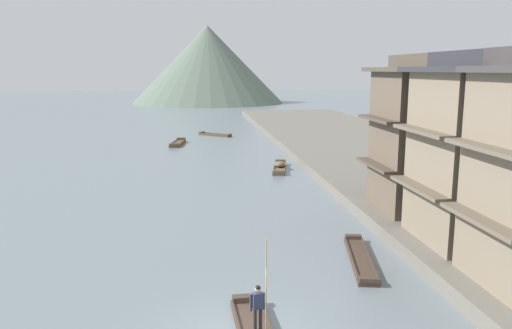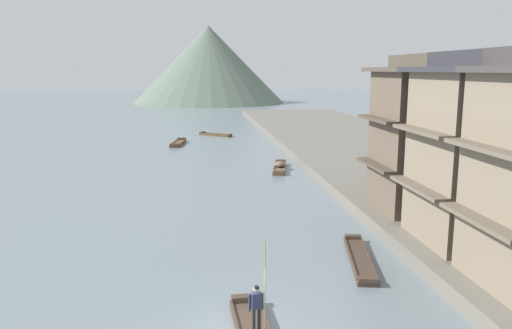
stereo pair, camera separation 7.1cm
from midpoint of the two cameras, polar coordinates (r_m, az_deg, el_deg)
name	(u,v)px [view 1 (the left image)]	position (r m, az deg, el deg)	size (l,w,h in m)	color
riverbank_right	(390,158)	(49.56, 14.86, 0.69)	(18.00, 110.00, 0.71)	#6B665B
boatman_person	(258,303)	(16.39, 0.13, -15.32)	(0.56, 0.29, 3.04)	black
boat_moored_nearest	(178,143)	(59.73, -8.85, 2.38)	(1.86, 5.27, 0.50)	brown
boat_moored_second	(280,167)	(44.21, 2.64, -0.28)	(2.09, 5.55, 0.75)	brown
boat_moored_third	(215,135)	(67.26, -4.67, 3.36)	(4.31, 3.90, 0.40)	brown
boat_moored_far	(360,259)	(23.92, 11.59, -10.39)	(1.94, 5.73, 0.36)	#423328
house_waterfront_second	(483,149)	(25.34, 24.17, 1.55)	(6.55, 5.70, 8.74)	#7F705B
house_waterfront_tall	(433,134)	(30.31, 19.30, 3.24)	(7.15, 5.48, 8.74)	brown
hill_far_west	(208,64)	(135.16, -5.46, 11.16)	(39.42, 39.42, 19.90)	#5B6B5B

